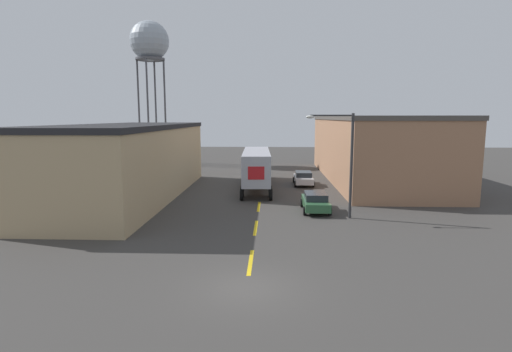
# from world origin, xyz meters

# --- Properties ---
(ground_plane) EXTENTS (160.00, 160.00, 0.00)m
(ground_plane) POSITION_xyz_m (0.00, 0.00, 0.00)
(ground_plane) COLOR #3D3A38
(road_centerline) EXTENTS (0.20, 15.74, 0.01)m
(road_centerline) POSITION_xyz_m (0.00, 9.11, 0.00)
(road_centerline) COLOR gold
(road_centerline) RESTS_ON ground_plane
(warehouse_left) EXTENTS (8.36, 25.22, 6.43)m
(warehouse_left) POSITION_xyz_m (-11.49, 18.68, 3.22)
(warehouse_left) COLOR tan
(warehouse_left) RESTS_ON ground_plane
(warehouse_right) EXTENTS (10.18, 28.78, 7.15)m
(warehouse_right) POSITION_xyz_m (12.40, 29.95, 3.58)
(warehouse_right) COLOR #9E7051
(warehouse_right) RESTS_ON ground_plane
(semi_truck) EXTENTS (3.22, 14.38, 3.82)m
(semi_truck) POSITION_xyz_m (-0.52, 23.92, 2.32)
(semi_truck) COLOR silver
(semi_truck) RESTS_ON ground_plane
(parked_car_right_mid) EXTENTS (2.02, 4.29, 1.43)m
(parked_car_right_mid) POSITION_xyz_m (4.32, 13.87, 0.75)
(parked_car_right_mid) COLOR #2D5B38
(parked_car_right_mid) RESTS_ON ground_plane
(parked_car_right_far) EXTENTS (2.02, 4.29, 1.43)m
(parked_car_right_far) POSITION_xyz_m (4.32, 25.63, 0.75)
(parked_car_right_far) COLOR silver
(parked_car_right_far) RESTS_ON ground_plane
(water_tower) EXTENTS (5.78, 5.78, 21.19)m
(water_tower) POSITION_xyz_m (-17.30, 45.26, 17.98)
(water_tower) COLOR #47474C
(water_tower) RESTS_ON ground_plane
(street_lamp) EXTENTS (3.27, 0.32, 7.29)m
(street_lamp) POSITION_xyz_m (6.05, 11.86, 4.35)
(street_lamp) COLOR #2D2D30
(street_lamp) RESTS_ON ground_plane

